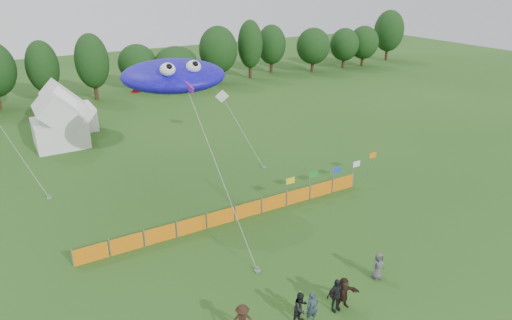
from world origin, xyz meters
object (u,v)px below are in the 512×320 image
barrier_fence (235,214)px  spectator_d (336,295)px  spectator_a (312,307)px  spectator_e (378,266)px  tent_right (66,112)px  spectator_f (343,293)px  spectator_b (301,308)px  tent_left (59,124)px  stingray_kite (171,74)px

barrier_fence → spectator_d: spectator_d is taller
spectator_a → spectator_e: size_ratio=1.05×
tent_right → spectator_e: 35.18m
spectator_a → barrier_fence: bearing=95.3°
spectator_d → spectator_f: spectator_d is taller
spectator_b → spectator_d: bearing=-19.0°
tent_right → spectator_f: tent_right is taller
spectator_a → spectator_d: bearing=15.3°
spectator_b → spectator_f: size_ratio=0.98×
tent_right → spectator_e: size_ratio=3.44×
tent_left → spectator_b: 30.57m
barrier_fence → spectator_d: (0.18, -9.89, 0.37)m
barrier_fence → spectator_e: size_ratio=12.83×
spectator_b → spectator_f: spectator_f is taller
tent_left → spectator_b: size_ratio=2.81×
tent_right → stingray_kite: stingray_kite is taller
tent_right → spectator_f: size_ratio=3.26×
barrier_fence → stingray_kite: stingray_kite is taller
tent_right → spectator_d: bearing=-79.7°
tent_right → spectator_b: size_ratio=3.32×
spectator_b → spectator_e: bearing=-6.7°
tent_left → stingray_kite: 17.16m
spectator_b → spectator_e: (5.37, 0.61, -0.03)m
spectator_d → spectator_e: spectator_d is taller
spectator_d → stingray_kite: bearing=99.9°
stingray_kite → spectator_b: bearing=-90.4°
spectator_e → spectator_b: bearing=-171.9°
barrier_fence → stingray_kite: 10.03m
spectator_b → stingray_kite: bearing=76.5°
tent_left → spectator_f: bearing=-75.1°
tent_left → spectator_b: tent_left is taller
barrier_fence → spectator_b: size_ratio=12.38×
spectator_b → stingray_kite: size_ratio=0.08×
spectator_a → stingray_kite: 17.43m
spectator_f → spectator_d: bearing=-165.7°
barrier_fence → tent_left: bearing=110.0°
spectator_d → barrier_fence: bearing=94.4°
spectator_a → stingray_kite: size_ratio=0.08×
spectator_b → spectator_e: size_ratio=1.04×
spectator_e → tent_left: bearing=112.2°
barrier_fence → tent_right: bearing=103.9°
spectator_e → spectator_a: bearing=-168.3°
tent_left → spectator_d: bearing=-75.9°
tent_left → spectator_b: (5.67, -30.02, -1.21)m
spectator_d → spectator_e: (3.48, 0.80, -0.10)m
spectator_d → spectator_f: 0.46m
spectator_a → stingray_kite: (-0.36, 15.56, 7.86)m
spectator_e → spectator_f: bearing=-163.5°
spectator_d → spectator_b: bearing=177.5°
barrier_fence → spectator_e: spectator_e is taller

